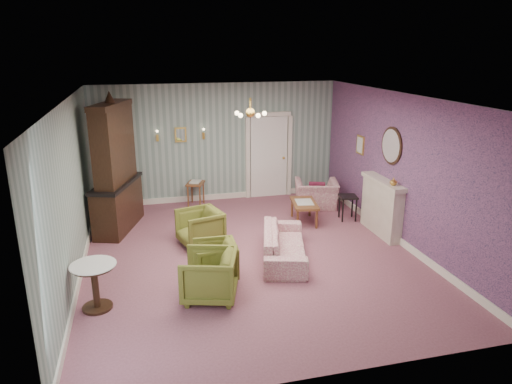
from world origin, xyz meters
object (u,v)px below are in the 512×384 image
object	(u,v)px
pedestal_table	(95,286)
sofa_chintz	(284,239)
fireplace	(382,207)
coffee_table	(304,212)
wingback_chair	(316,190)
olive_chair_b	(215,258)
olive_chair_a	(209,274)
dresser	(114,164)
side_table_black	(348,208)
olive_chair_c	(200,226)

from	to	relation	value
pedestal_table	sofa_chintz	bearing A→B (deg)	17.19
fireplace	sofa_chintz	bearing A→B (deg)	-163.74
fireplace	pedestal_table	bearing A→B (deg)	-163.20
sofa_chintz	coffee_table	distance (m)	1.93
coffee_table	sofa_chintz	bearing A→B (deg)	-120.40
sofa_chintz	wingback_chair	xyz separation A→B (m)	(1.61, 2.58, 0.06)
coffee_table	pedestal_table	distance (m)	4.96
coffee_table	olive_chair_b	bearing A→B (deg)	-137.67
fireplace	coffee_table	xyz separation A→B (m)	(-1.32, 0.99, -0.34)
olive_chair_b	wingback_chair	world-z (taller)	wingback_chair
olive_chair_a	olive_chair_b	bearing A→B (deg)	178.97
sofa_chintz	dresser	world-z (taller)	dresser
dresser	side_table_black	bearing A→B (deg)	10.34
coffee_table	olive_chair_c	bearing A→B (deg)	-163.99
side_table_black	fireplace	bearing A→B (deg)	-70.65
olive_chair_a	dresser	distance (m)	3.80
coffee_table	wingback_chair	bearing A→B (deg)	55.24
coffee_table	side_table_black	bearing A→B (deg)	-4.81
olive_chair_c	coffee_table	bearing A→B (deg)	90.61
wingback_chair	pedestal_table	xyz separation A→B (m)	(-4.82, -3.57, -0.07)
wingback_chair	coffee_table	world-z (taller)	wingback_chair
coffee_table	side_table_black	world-z (taller)	side_table_black
olive_chair_c	wingback_chair	size ratio (longest dim) A/B	0.79
olive_chair_b	olive_chair_c	bearing A→B (deg)	-176.06
wingback_chair	coffee_table	xyz separation A→B (m)	(-0.63, -0.91, -0.20)
sofa_chintz	coffee_table	bearing A→B (deg)	-15.05
wingback_chair	dresser	xyz separation A→B (m)	(-4.58, -0.29, 0.98)
fireplace	side_table_black	xyz separation A→B (m)	(-0.32, 0.91, -0.30)
side_table_black	wingback_chair	bearing A→B (deg)	110.34
olive_chair_c	sofa_chintz	distance (m)	1.72
dresser	coffee_table	xyz separation A→B (m)	(3.94, -0.62, -1.18)
olive_chair_b	dresser	world-z (taller)	dresser
olive_chair_c	coffee_table	size ratio (longest dim) A/B	0.85
dresser	pedestal_table	world-z (taller)	dresser
olive_chair_b	olive_chair_c	world-z (taller)	olive_chair_c
olive_chair_a	olive_chair_c	distance (m)	2.08
dresser	pedestal_table	distance (m)	3.45
fireplace	side_table_black	size ratio (longest dim) A/B	2.50
olive_chair_c	pedestal_table	world-z (taller)	olive_chair_c
olive_chair_c	side_table_black	world-z (taller)	olive_chair_c
olive_chair_b	coffee_table	bearing A→B (deg)	133.69
olive_chair_a	coffee_table	world-z (taller)	olive_chair_a
dresser	coffee_table	world-z (taller)	dresser
wingback_chair	side_table_black	distance (m)	1.07
coffee_table	side_table_black	size ratio (longest dim) A/B	1.64
dresser	olive_chair_c	bearing A→B (deg)	-21.45
wingback_chair	coffee_table	size ratio (longest dim) A/B	1.08
olive_chair_c	pedestal_table	size ratio (longest dim) A/B	1.09
olive_chair_b	fireplace	distance (m)	3.82
olive_chair_a	dresser	world-z (taller)	dresser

